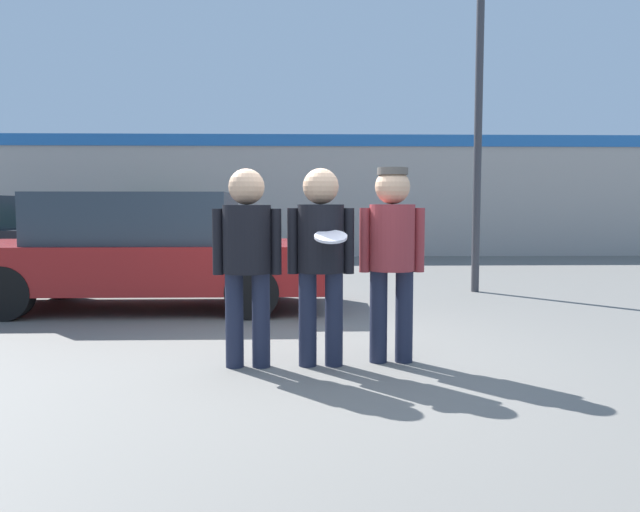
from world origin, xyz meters
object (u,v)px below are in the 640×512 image
(person_right, at_px, (392,246))
(street_lamp, at_px, (498,55))
(shrub, at_px, (153,231))
(person_middle_with_frisbee, at_px, (321,249))
(parked_car_near, at_px, (144,251))
(person_left, at_px, (247,249))

(person_right, bearing_deg, street_lamp, 62.78)
(person_right, bearing_deg, shrub, 113.49)
(person_middle_with_frisbee, height_order, parked_car_near, person_middle_with_frisbee)
(person_middle_with_frisbee, xyz_separation_m, person_right, (0.61, 0.11, 0.02))
(person_right, distance_m, parked_car_near, 4.06)
(shrub, bearing_deg, person_left, -72.73)
(person_right, distance_m, shrub, 11.04)
(parked_car_near, xyz_separation_m, street_lamp, (5.03, 1.40, 2.86))
(person_right, height_order, parked_car_near, person_right)
(parked_car_near, relative_size, street_lamp, 0.80)
(person_left, relative_size, street_lamp, 0.28)
(person_right, bearing_deg, person_left, -174.00)
(street_lamp, bearing_deg, person_right, -117.22)
(person_middle_with_frisbee, xyz_separation_m, street_lamp, (2.82, 4.42, 2.62))
(person_left, bearing_deg, person_middle_with_frisbee, 1.77)
(parked_car_near, bearing_deg, person_right, -45.95)
(person_middle_with_frisbee, height_order, street_lamp, street_lamp)
(shrub, bearing_deg, person_middle_with_frisbee, -69.66)
(person_middle_with_frisbee, distance_m, person_right, 0.62)
(person_left, xyz_separation_m, shrub, (-3.19, 10.25, -0.28))
(parked_car_near, xyz_separation_m, shrub, (-1.59, 7.21, -0.04))
(person_left, height_order, shrub, person_left)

